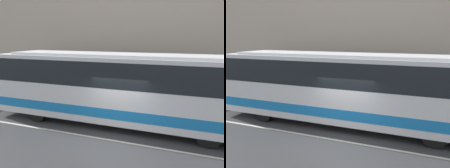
{
  "view_description": "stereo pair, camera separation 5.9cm",
  "coord_description": "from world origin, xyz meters",
  "views": [
    {
      "loc": [
        3.58,
        -8.98,
        4.26
      ],
      "look_at": [
        -0.86,
        1.89,
        1.99
      ],
      "focal_mm": 40.0,
      "sensor_mm": 36.0,
      "label": 1
    },
    {
      "loc": [
        3.64,
        -8.96,
        4.26
      ],
      "look_at": [
        -0.86,
        1.89,
        1.99
      ],
      "focal_mm": 40.0,
      "sensor_mm": 36.0,
      "label": 2
    }
  ],
  "objects": [
    {
      "name": "lane_stripe",
      "position": [
        0.0,
        0.0,
        0.0
      ],
      "size": [
        54.0,
        0.14,
        0.01
      ],
      "color": "beige",
      "rests_on": "ground_plane"
    },
    {
      "name": "ground_plane",
      "position": [
        0.0,
        0.0,
        0.0
      ],
      "size": [
        60.0,
        60.0,
        0.0
      ],
      "primitive_type": "plane",
      "color": "#38383A"
    },
    {
      "name": "sidewalk",
      "position": [
        0.0,
        5.19,
        0.06
      ],
      "size": [
        60.0,
        2.39,
        0.13
      ],
      "color": "#A09E99",
      "rests_on": "ground_plane"
    },
    {
      "name": "building_facade",
      "position": [
        0.0,
        6.53,
        6.27
      ],
      "size": [
        60.0,
        0.35,
        12.97
      ],
      "color": "#B7A899",
      "rests_on": "ground_plane"
    },
    {
      "name": "transit_bus",
      "position": [
        -0.83,
        1.89,
        1.95
      ],
      "size": [
        12.1,
        2.52,
        3.45
      ],
      "color": "silver",
      "rests_on": "ground_plane"
    }
  ]
}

